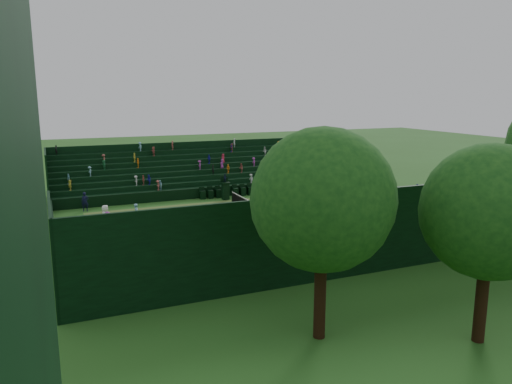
# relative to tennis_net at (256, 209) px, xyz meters

# --- Properties ---
(ground) EXTENTS (160.00, 160.00, 0.00)m
(ground) POSITION_rel_tennis_net_xyz_m (0.00, 0.00, -0.53)
(ground) COLOR #27551B
(ground) RESTS_ON ground
(court_surface) EXTENTS (12.97, 26.77, 0.01)m
(court_surface) POSITION_rel_tennis_net_xyz_m (0.00, 0.00, -0.52)
(court_surface) COLOR #307226
(court_surface) RESTS_ON ground
(perimeter_wall_north) EXTENTS (17.17, 0.20, 1.00)m
(perimeter_wall_north) POSITION_rel_tennis_net_xyz_m (0.00, 15.88, -0.03)
(perimeter_wall_north) COLOR black
(perimeter_wall_north) RESTS_ON ground
(perimeter_wall_south) EXTENTS (17.17, 0.20, 1.00)m
(perimeter_wall_south) POSITION_rel_tennis_net_xyz_m (0.00, -15.88, -0.03)
(perimeter_wall_south) COLOR black
(perimeter_wall_south) RESTS_ON ground
(perimeter_wall_east) EXTENTS (0.20, 31.77, 1.00)m
(perimeter_wall_east) POSITION_rel_tennis_net_xyz_m (8.48, 0.00, -0.03)
(perimeter_wall_east) COLOR black
(perimeter_wall_east) RESTS_ON ground
(perimeter_wall_west) EXTENTS (0.20, 31.77, 1.00)m
(perimeter_wall_west) POSITION_rel_tennis_net_xyz_m (-8.48, 0.00, -0.03)
(perimeter_wall_west) COLOR black
(perimeter_wall_west) RESTS_ON ground
(north_grandstand) EXTENTS (6.60, 32.00, 4.90)m
(north_grandstand) POSITION_rel_tennis_net_xyz_m (12.66, 0.00, 1.02)
(north_grandstand) COLOR black
(north_grandstand) RESTS_ON ground
(south_grandstand) EXTENTS (6.60, 32.00, 4.90)m
(south_grandstand) POSITION_rel_tennis_net_xyz_m (-12.66, 0.00, 1.02)
(south_grandstand) COLOR black
(south_grandstand) RESTS_ON ground
(tennis_net) EXTENTS (11.67, 0.10, 1.06)m
(tennis_net) POSITION_rel_tennis_net_xyz_m (0.00, 0.00, 0.00)
(tennis_net) COLOR black
(tennis_net) RESTS_ON ground
(umpire_chair) EXTENTS (0.80, 0.80, 2.52)m
(umpire_chair) POSITION_rel_tennis_net_xyz_m (-6.93, -0.26, 0.55)
(umpire_chair) COLOR black
(umpire_chair) RESTS_ON ground
(courtside_chairs) EXTENTS (0.54, 5.51, 1.16)m
(courtside_chairs) POSITION_rel_tennis_net_xyz_m (-8.01, 0.26, -0.09)
(courtside_chairs) COLOR black
(courtside_chairs) RESTS_ON ground
(player_near_west) EXTENTS (0.92, 0.62, 1.82)m
(player_near_west) POSITION_rel_tennis_net_xyz_m (-0.69, -12.14, 0.38)
(player_near_west) COLOR white
(player_near_west) RESTS_ON ground
(player_near_east) EXTENTS (0.60, 0.40, 1.62)m
(player_near_east) POSITION_rel_tennis_net_xyz_m (2.56, -6.00, 0.28)
(player_near_east) COLOR white
(player_near_east) RESTS_ON ground
(player_far_west) EXTENTS (1.09, 0.94, 1.93)m
(player_far_west) POSITION_rel_tennis_net_xyz_m (-2.97, 11.81, 0.44)
(player_far_west) COLOR white
(player_far_west) RESTS_ON ground
(player_far_east) EXTENTS (1.27, 1.02, 1.71)m
(player_far_east) POSITION_rel_tennis_net_xyz_m (0.40, 3.10, 0.33)
(player_far_east) COLOR white
(player_far_east) RESTS_ON ground
(line_judge_north) EXTENTS (0.72, 0.86, 2.01)m
(line_judge_north) POSITION_rel_tennis_net_xyz_m (-6.73, 13.07, 0.48)
(line_judge_north) COLOR black
(line_judge_north) RESTS_ON ground
(line_judge_south) EXTENTS (0.49, 0.67, 1.68)m
(line_judge_south) POSITION_rel_tennis_net_xyz_m (-7.17, -13.13, 0.32)
(line_judge_south) COLOR black
(line_judge_south) RESTS_ON ground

